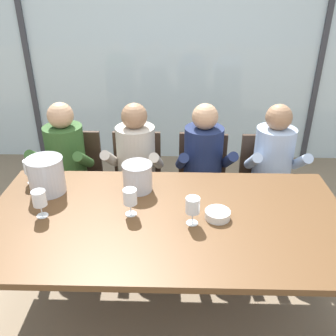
{
  "coord_description": "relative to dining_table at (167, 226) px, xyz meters",
  "views": [
    {
      "loc": [
        0.06,
        -1.82,
        2.05
      ],
      "look_at": [
        0.0,
        0.35,
        0.92
      ],
      "focal_mm": 39.01,
      "sensor_mm": 36.0,
      "label": 1
    }
  ],
  "objects": [
    {
      "name": "ground",
      "position": [
        0.0,
        1.0,
        -0.7
      ],
      "size": [
        14.0,
        14.0,
        0.0
      ],
      "primitive_type": "plane",
      "color": "#847056"
    },
    {
      "name": "wine_glass_center_pour",
      "position": [
        -0.76,
        -0.01,
        0.19
      ],
      "size": [
        0.08,
        0.08,
        0.17
      ],
      "color": "silver",
      "rests_on": "dining_table"
    },
    {
      "name": "person_beige_jumper",
      "position": [
        -0.29,
        0.84,
        -0.03
      ],
      "size": [
        0.49,
        0.63,
        1.19
      ],
      "rotation": [
        0.0,
        0.0,
        -0.08
      ],
      "color": "#B7AD9E",
      "rests_on": "ground"
    },
    {
      "name": "person_navy_polo",
      "position": [
        0.28,
        0.85,
        -0.03
      ],
      "size": [
        0.49,
        0.63,
        1.19
      ],
      "rotation": [
        0.0,
        0.0,
        0.09
      ],
      "color": "#192347",
      "rests_on": "ground"
    },
    {
      "name": "ice_bucket_primary",
      "position": [
        -0.2,
        0.31,
        0.17
      ],
      "size": [
        0.2,
        0.2,
        0.2
      ],
      "color": "#B7B7BC",
      "rests_on": "dining_table"
    },
    {
      "name": "person_pale_blue_shirt",
      "position": [
        0.86,
        0.84,
        -0.03
      ],
      "size": [
        0.46,
        0.61,
        1.19
      ],
      "rotation": [
        0.0,
        0.0,
        -0.0
      ],
      "color": "#9EB2D1",
      "rests_on": "ground"
    },
    {
      "name": "window_glass_panel",
      "position": [
        0.0,
        2.45,
        0.6
      ],
      "size": [
        7.42,
        0.03,
        2.6
      ],
      "primitive_type": "cube",
      "color": "silver",
      "rests_on": "ground"
    },
    {
      "name": "dining_table",
      "position": [
        0.0,
        0.0,
        0.0
      ],
      "size": [
        2.22,
        1.14,
        0.77
      ],
      "color": "brown",
      "rests_on": "ground"
    },
    {
      "name": "chair_center",
      "position": [
        0.28,
        0.99,
        -0.2
      ],
      "size": [
        0.48,
        0.48,
        0.87
      ],
      "rotation": [
        0.0,
        0.0,
        -0.09
      ],
      "color": "#332319",
      "rests_on": "ground"
    },
    {
      "name": "wine_glass_by_right_taster",
      "position": [
        -0.96,
        0.39,
        0.19
      ],
      "size": [
        0.08,
        0.08,
        0.17
      ],
      "color": "silver",
      "rests_on": "dining_table"
    },
    {
      "name": "window_mullion_right",
      "position": [
        1.67,
        2.43,
        0.6
      ],
      "size": [
        0.06,
        0.06,
        2.6
      ],
      "primitive_type": "cube",
      "color": "#38383D",
      "rests_on": "ground"
    },
    {
      "name": "chair_left_of_center",
      "position": [
        -0.3,
        1.01,
        -0.2
      ],
      "size": [
        0.44,
        0.44,
        0.87
      ],
      "rotation": [
        0.0,
        0.0,
        -0.01
      ],
      "color": "#332319",
      "rests_on": "ground"
    },
    {
      "name": "chair_near_curtain",
      "position": [
        -0.83,
        1.01,
        -0.2
      ],
      "size": [
        0.44,
        0.44,
        0.87
      ],
      "rotation": [
        0.0,
        0.0,
        -0.01
      ],
      "color": "#332319",
      "rests_on": "ground"
    },
    {
      "name": "hillside_vineyard",
      "position": [
        0.0,
        5.98,
        0.18
      ],
      "size": [
        13.42,
        2.4,
        1.75
      ],
      "primitive_type": "cube",
      "color": "#386633",
      "rests_on": "ground"
    },
    {
      "name": "window_mullion_left",
      "position": [
        -1.67,
        2.43,
        0.6
      ],
      "size": [
        0.06,
        0.06,
        2.6
      ],
      "primitive_type": "cube",
      "color": "#38383D",
      "rests_on": "ground"
    },
    {
      "name": "tasting_bowl",
      "position": [
        0.31,
        -0.01,
        0.09
      ],
      "size": [
        0.15,
        0.15,
        0.05
      ],
      "primitive_type": "cylinder",
      "color": "silver",
      "rests_on": "dining_table"
    },
    {
      "name": "person_olive_shirt",
      "position": [
        -0.88,
        0.84,
        -0.03
      ],
      "size": [
        0.48,
        0.62,
        1.19
      ],
      "rotation": [
        0.0,
        0.0,
        -0.05
      ],
      "color": "#2D5123",
      "rests_on": "ground"
    },
    {
      "name": "ice_bucket_secondary",
      "position": [
        -0.81,
        0.27,
        0.19
      ],
      "size": [
        0.24,
        0.24,
        0.25
      ],
      "color": "#B7B7BC",
      "rests_on": "dining_table"
    },
    {
      "name": "chair_right_of_center",
      "position": [
        0.83,
        0.98,
        -0.2
      ],
      "size": [
        0.45,
        0.45,
        0.87
      ],
      "rotation": [
        0.0,
        0.0,
        0.03
      ],
      "color": "#332319",
      "rests_on": "ground"
    },
    {
      "name": "wine_glass_near_bucket",
      "position": [
        0.15,
        -0.06,
        0.19
      ],
      "size": [
        0.08,
        0.08,
        0.17
      ],
      "color": "silver",
      "rests_on": "dining_table"
    },
    {
      "name": "wine_glass_by_left_taster",
      "position": [
        -0.22,
        0.02,
        0.19
      ],
      "size": [
        0.08,
        0.08,
        0.17
      ],
      "color": "silver",
      "rests_on": "dining_table"
    }
  ]
}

